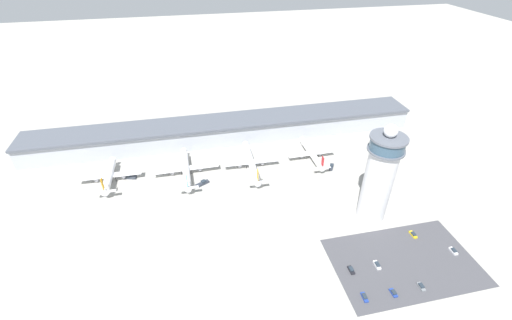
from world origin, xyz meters
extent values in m
plane|color=#9E9B93|center=(0.00, 0.00, 0.00)|extent=(1000.00, 1000.00, 0.00)
cube|color=#A3A8B2|center=(0.00, 70.00, 6.70)|extent=(264.25, 22.00, 13.40)
cube|color=#4C515B|center=(0.00, 70.00, 14.20)|extent=(264.25, 25.00, 1.60)
cylinder|color=silver|center=(62.07, -22.34, 19.87)|extent=(14.02, 14.02, 39.75)
cylinder|color=#565B66|center=(62.07, -22.34, 40.15)|extent=(17.04, 17.04, 0.80)
cylinder|color=#334C60|center=(62.07, -22.34, 43.25)|extent=(15.68, 15.68, 5.40)
cylinder|color=#565B66|center=(62.07, -22.34, 46.45)|extent=(17.04, 17.04, 1.00)
sphere|color=white|center=(62.07, -22.34, 50.04)|extent=(6.18, 6.18, 6.18)
cube|color=#424247|center=(62.40, -53.47, 0.00)|extent=(64.00, 40.00, 0.01)
cylinder|color=white|center=(-73.58, 35.95, 4.61)|extent=(4.39, 24.54, 4.24)
cone|color=white|center=(-73.50, 50.11, 4.61)|extent=(4.26, 3.84, 4.24)
cone|color=white|center=(-73.67, 21.15, 4.61)|extent=(3.84, 5.11, 3.81)
cube|color=white|center=(-73.58, 36.44, 3.87)|extent=(36.00, 4.62, 0.44)
cylinder|color=#A8A8B2|center=(-81.13, 37.48, 2.58)|extent=(2.36, 4.68, 2.33)
cylinder|color=#A8A8B2|center=(-66.02, 37.39, 2.58)|extent=(2.36, 4.68, 2.33)
cube|color=orange|center=(-73.68, 20.13, 10.12)|extent=(0.32, 2.80, 6.78)
cube|color=white|center=(-73.68, 19.73, 5.03)|extent=(11.88, 2.07, 0.24)
cylinder|color=black|center=(-73.52, 47.00, 1.24)|extent=(0.28, 0.28, 2.49)
cylinder|color=black|center=(-70.62, 35.62, 1.24)|extent=(0.28, 0.28, 2.49)
cylinder|color=black|center=(-76.55, 35.66, 1.24)|extent=(0.28, 0.28, 2.49)
cylinder|color=white|center=(-29.62, 33.54, 4.63)|extent=(4.76, 32.59, 4.14)
cone|color=white|center=(-29.97, 51.65, 4.63)|extent=(4.21, 3.80, 4.14)
cone|color=white|center=(-29.26, 14.80, 4.63)|extent=(3.82, 5.03, 3.72)
cube|color=white|center=(-29.63, 34.19, 3.91)|extent=(39.36, 5.16, 0.44)
cylinder|color=#A8A8B2|center=(-37.90, 35.03, 2.66)|extent=(2.36, 4.59, 2.27)
cylinder|color=#A8A8B2|center=(-21.41, 35.35, 2.66)|extent=(2.36, 4.59, 2.27)
cube|color=#197FB2|center=(-29.24, 13.81, 10.01)|extent=(0.35, 2.81, 6.62)
cube|color=white|center=(-29.23, 13.41, 5.05)|extent=(11.62, 2.22, 0.24)
cylinder|color=black|center=(-29.91, 48.59, 1.28)|extent=(0.28, 0.28, 2.57)
cylinder|color=black|center=(-26.72, 33.44, 1.28)|extent=(0.28, 0.28, 2.57)
cylinder|color=black|center=(-32.51, 33.33, 1.28)|extent=(0.28, 0.28, 2.57)
cylinder|color=silver|center=(9.97, 32.03, 4.62)|extent=(4.90, 35.78, 4.10)
cone|color=silver|center=(10.42, 51.72, 4.62)|extent=(4.18, 3.78, 4.10)
cone|color=silver|center=(9.52, 11.73, 4.62)|extent=(3.80, 5.00, 3.69)
cube|color=silver|center=(9.99, 32.74, 3.91)|extent=(33.99, 5.16, 0.44)
cylinder|color=#A8A8B2|center=(2.89, 33.90, 2.67)|extent=(2.36, 4.56, 2.25)
cylinder|color=#A8A8B2|center=(17.13, 33.58, 2.67)|extent=(2.36, 4.56, 2.25)
cube|color=orange|center=(9.49, 10.74, 9.95)|extent=(0.36, 2.81, 6.56)
cube|color=silver|center=(9.48, 10.34, 5.03)|extent=(11.52, 2.26, 0.24)
cylinder|color=black|center=(10.35, 48.67, 1.29)|extent=(0.28, 0.28, 2.57)
cylinder|color=black|center=(12.84, 31.88, 1.29)|extent=(0.28, 0.28, 2.57)
cylinder|color=black|center=(7.10, 32.01, 1.29)|extent=(0.28, 0.28, 2.57)
cylinder|color=white|center=(49.88, 34.23, 4.32)|extent=(4.51, 28.45, 3.75)
cone|color=white|center=(49.45, 50.09, 4.32)|extent=(3.84, 3.48, 3.75)
cone|color=white|center=(50.32, 17.81, 4.32)|extent=(3.50, 4.59, 3.38)
cube|color=white|center=(49.86, 34.80, 3.66)|extent=(30.53, 5.22, 0.44)
cylinder|color=#A8A8B2|center=(43.45, 35.63, 2.53)|extent=(2.17, 4.18, 2.06)
cylinder|color=#A8A8B2|center=(56.22, 35.97, 2.53)|extent=(2.17, 4.18, 2.06)
cube|color=red|center=(50.34, 16.91, 9.20)|extent=(0.38, 2.81, 6.00)
cube|color=white|center=(50.35, 16.51, 4.69)|extent=(10.56, 2.28, 0.24)
cylinder|color=black|center=(49.53, 47.21, 1.22)|extent=(0.28, 0.28, 2.44)
cylinder|color=black|center=(52.51, 34.07, 1.22)|extent=(0.28, 0.28, 2.44)
cylinder|color=black|center=(47.26, 33.93, 1.22)|extent=(0.28, 0.28, 2.44)
cube|color=black|center=(58.77, 21.24, 0.06)|extent=(4.53, 5.57, 0.12)
cube|color=#2D333D|center=(58.77, 21.24, 0.79)|extent=(5.12, 6.47, 1.58)
cube|color=#232D38|center=(58.44, 20.71, 2.23)|extent=(2.63, 2.61, 1.29)
cube|color=black|center=(-21.02, 21.50, 0.06)|extent=(7.08, 5.22, 0.12)
cube|color=#2D333D|center=(-21.02, 21.50, 0.66)|extent=(8.27, 5.92, 1.33)
cube|color=#232D38|center=(-20.30, 21.88, 1.87)|extent=(3.13, 2.99, 1.09)
cube|color=black|center=(-62.73, 36.59, 0.06)|extent=(6.73, 3.91, 0.12)
cube|color=#2D333D|center=(-62.73, 36.59, 0.82)|extent=(7.92, 4.33, 1.65)
cube|color=#232D38|center=(-63.46, 36.79, 2.32)|extent=(2.75, 2.63, 1.35)
cube|color=black|center=(61.98, -66.92, 0.06)|extent=(1.72, 3.59, 0.12)
cube|color=slate|center=(61.98, -66.92, 0.42)|extent=(1.80, 4.27, 0.84)
cube|color=#232D38|center=(61.98, -66.82, 1.18)|extent=(1.57, 2.35, 0.68)
cube|color=black|center=(49.23, -67.08, 0.06)|extent=(1.83, 3.45, 0.12)
cube|color=navy|center=(49.23, -67.08, 0.38)|extent=(1.93, 4.09, 0.76)
cube|color=#232D38|center=(49.23, -67.18, 1.08)|extent=(1.65, 2.27, 0.62)
cube|color=black|center=(49.57, -52.93, 0.06)|extent=(1.90, 4.07, 0.12)
cube|color=silver|center=(49.57, -52.93, 0.42)|extent=(2.00, 4.83, 0.85)
cube|color=#232D38|center=(49.57, -53.05, 1.20)|extent=(1.69, 2.68, 0.70)
cube|color=black|center=(75.74, -39.99, 0.06)|extent=(1.84, 4.02, 0.12)
cube|color=gold|center=(75.74, -39.99, 0.38)|extent=(1.93, 4.78, 0.76)
cube|color=#232D38|center=(75.74, -40.11, 1.07)|extent=(1.66, 2.65, 0.62)
cube|color=black|center=(87.97, -53.01, 0.06)|extent=(1.71, 3.77, 0.12)
cube|color=silver|center=(87.97, -53.01, 0.40)|extent=(1.78, 4.49, 0.80)
cube|color=#232D38|center=(87.97, -53.12, 1.13)|extent=(1.56, 2.47, 0.66)
cube|color=black|center=(36.76, -66.45, 0.06)|extent=(1.83, 3.88, 0.12)
cube|color=navy|center=(36.76, -66.45, 0.37)|extent=(1.93, 4.61, 0.75)
cube|color=#232D38|center=(36.76, -66.34, 1.05)|extent=(1.63, 2.56, 0.61)
cube|color=black|center=(37.26, -53.02, 0.06)|extent=(1.80, 3.73, 0.12)
cube|color=black|center=(37.26, -53.02, 0.39)|extent=(1.88, 4.44, 0.78)
cube|color=#232D38|center=(37.26, -52.91, 1.10)|extent=(1.64, 2.45, 0.64)
camera|label=1|loc=(-23.39, -138.28, 123.53)|focal=24.00mm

